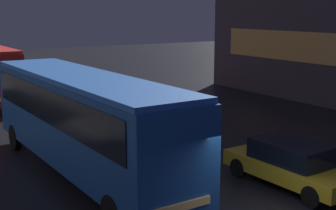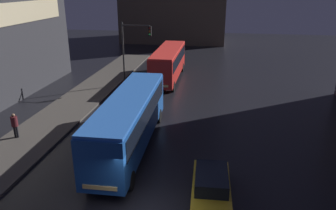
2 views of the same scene
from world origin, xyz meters
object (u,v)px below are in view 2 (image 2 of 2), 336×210
bus_far (168,61)px  pedestrian_mid (15,123)px  bus_near (130,117)px  car_taxi (211,185)px  traffic_light_main (133,44)px

bus_far → pedestrian_mid: size_ratio=6.34×
bus_near → bus_far: bus_near is taller
pedestrian_mid → bus_near: bearing=169.5°
pedestrian_mid → car_taxi: bearing=150.7°
bus_near → pedestrian_mid: (-7.85, -0.04, -0.94)m
car_taxi → bus_near: bearing=-42.8°
car_taxi → traffic_light_main: 19.51m
bus_near → bus_far: bearing=-90.7°
bus_near → traffic_light_main: 13.40m
pedestrian_mid → traffic_light_main: (4.62, 12.87, 3.10)m
bus_near → car_taxi: bus_near is taller
car_taxi → traffic_light_main: bearing=-66.5°
car_taxi → pedestrian_mid: bearing=-21.0°
car_taxi → bus_far: bearing=-77.6°
traffic_light_main → bus_near: bearing=-75.9°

